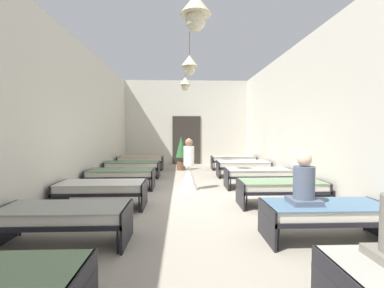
# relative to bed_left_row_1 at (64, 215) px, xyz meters

# --- Properties ---
(ground_plane) EXTENTS (6.70, 13.99, 0.10)m
(ground_plane) POSITION_rel_bed_left_row_1_xyz_m (2.00, 2.85, -0.49)
(ground_plane) COLOR #9E9384
(room_shell) EXTENTS (6.50, 13.59, 4.18)m
(room_shell) POSITION_rel_bed_left_row_1_xyz_m (2.00, 4.20, 1.65)
(room_shell) COLOR beige
(room_shell) RESTS_ON ground
(bed_left_row_1) EXTENTS (1.90, 0.84, 0.57)m
(bed_left_row_1) POSITION_rel_bed_left_row_1_xyz_m (0.00, 0.00, 0.00)
(bed_left_row_1) COLOR black
(bed_left_row_1) RESTS_ON ground
(bed_right_row_1) EXTENTS (1.90, 0.84, 0.57)m
(bed_right_row_1) POSITION_rel_bed_left_row_1_xyz_m (4.00, 0.00, 0.00)
(bed_right_row_1) COLOR black
(bed_right_row_1) RESTS_ON ground
(bed_left_row_2) EXTENTS (1.90, 0.84, 0.57)m
(bed_left_row_2) POSITION_rel_bed_left_row_1_xyz_m (0.00, 1.90, 0.00)
(bed_left_row_2) COLOR black
(bed_left_row_2) RESTS_ON ground
(bed_right_row_2) EXTENTS (1.90, 0.84, 0.57)m
(bed_right_row_2) POSITION_rel_bed_left_row_1_xyz_m (4.00, 1.90, 0.00)
(bed_right_row_2) COLOR black
(bed_right_row_2) RESTS_ON ground
(bed_left_row_3) EXTENTS (1.90, 0.84, 0.57)m
(bed_left_row_3) POSITION_rel_bed_left_row_1_xyz_m (0.00, 3.80, 0.00)
(bed_left_row_3) COLOR black
(bed_left_row_3) RESTS_ON ground
(bed_right_row_3) EXTENTS (1.90, 0.84, 0.57)m
(bed_right_row_3) POSITION_rel_bed_left_row_1_xyz_m (4.00, 3.80, 0.00)
(bed_right_row_3) COLOR black
(bed_right_row_3) RESTS_ON ground
(bed_left_row_4) EXTENTS (1.90, 0.84, 0.57)m
(bed_left_row_4) POSITION_rel_bed_left_row_1_xyz_m (0.00, 5.70, 0.00)
(bed_left_row_4) COLOR black
(bed_left_row_4) RESTS_ON ground
(bed_right_row_4) EXTENTS (1.90, 0.84, 0.57)m
(bed_right_row_4) POSITION_rel_bed_left_row_1_xyz_m (4.00, 5.70, 0.00)
(bed_right_row_4) COLOR black
(bed_right_row_4) RESTS_ON ground
(bed_left_row_5) EXTENTS (1.90, 0.84, 0.57)m
(bed_left_row_5) POSITION_rel_bed_left_row_1_xyz_m (0.00, 7.60, 0.00)
(bed_left_row_5) COLOR black
(bed_left_row_5) RESTS_ON ground
(bed_right_row_5) EXTENTS (1.90, 0.84, 0.57)m
(bed_right_row_5) POSITION_rel_bed_left_row_1_xyz_m (4.00, 7.60, 0.00)
(bed_right_row_5) COLOR black
(bed_right_row_5) RESTS_ON ground
(nurse_near_aisle) EXTENTS (0.52, 0.52, 1.49)m
(nurse_near_aisle) POSITION_rel_bed_left_row_1_xyz_m (1.96, 3.60, 0.09)
(nurse_near_aisle) COLOR white
(nurse_near_aisle) RESTS_ON ground
(patient_seated_secondary) EXTENTS (0.44, 0.44, 0.80)m
(patient_seated_secondary) POSITION_rel_bed_left_row_1_xyz_m (3.65, 0.02, 0.43)
(patient_seated_secondary) COLOR #515B70
(patient_seated_secondary) RESTS_ON bed_right_row_1
(potted_plant) EXTENTS (0.46, 0.46, 1.45)m
(potted_plant) POSITION_rel_bed_left_row_1_xyz_m (1.73, 7.43, 0.40)
(potted_plant) COLOR brown
(potted_plant) RESTS_ON ground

